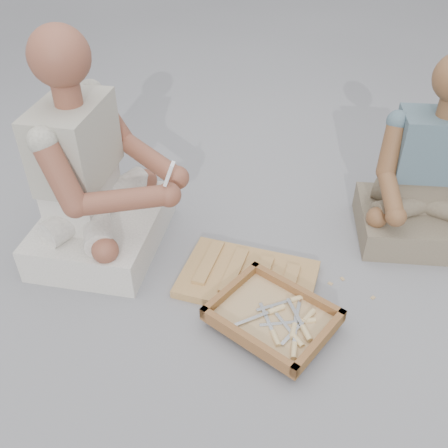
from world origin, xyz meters
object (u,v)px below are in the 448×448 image
at_px(craftsman, 93,182).
at_px(companion, 430,183).
at_px(tool_tray, 273,317).
at_px(carved_panel, 248,279).

xyz_separation_m(craftsman, companion, (1.34, 0.73, -0.05)).
xyz_separation_m(tool_tray, companion, (0.42, 0.86, 0.24)).
relative_size(tool_tray, craftsman, 0.51).
height_order(tool_tray, companion, companion).
height_order(tool_tray, craftsman, craftsman).
bearing_deg(carved_panel, craftsman, -176.07).
height_order(carved_panel, craftsman, craftsman).
distance_m(craftsman, companion, 1.52).
height_order(carved_panel, tool_tray, tool_tray).
bearing_deg(carved_panel, companion, 48.06).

